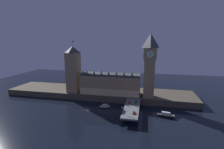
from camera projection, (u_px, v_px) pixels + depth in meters
ground_plane at (88, 108)px, 160.14m from camera, size 400.00×400.00×0.00m
embankment at (99, 93)px, 196.92m from camera, size 220.00×42.00×6.75m
parliament_hall at (110, 84)px, 181.56m from camera, size 65.53×18.36×27.54m
clock_tower at (150, 63)px, 165.80m from camera, size 13.14×13.25×67.33m
victoria_tower at (73, 69)px, 186.48m from camera, size 13.95×13.95×58.63m
bridge at (132, 109)px, 145.48m from camera, size 13.61×46.00×6.26m
car_northbound_lead at (129, 103)px, 154.95m from camera, size 1.92×3.87×1.44m
car_southbound_lead at (134, 113)px, 132.39m from camera, size 2.02×4.63×1.42m
car_southbound_trail at (136, 102)px, 156.76m from camera, size 1.99×3.86×1.59m
pedestrian_near_rail at (123, 111)px, 135.11m from camera, size 0.38×0.38×1.75m
pedestrian_mid_walk at (138, 107)px, 143.91m from camera, size 0.38×0.38×1.87m
pedestrian_far_rail at (127, 101)px, 158.95m from camera, size 0.38×0.38×1.82m
street_lamp_near at (122, 109)px, 131.64m from camera, size 1.34×0.60×5.95m
boat_upstream at (105, 106)px, 160.65m from camera, size 11.79×6.77×3.29m
boat_downstream at (166, 115)px, 139.79m from camera, size 16.30×6.20×4.57m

